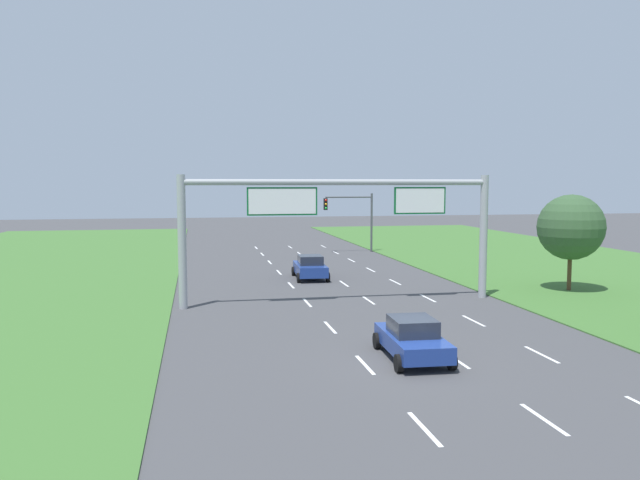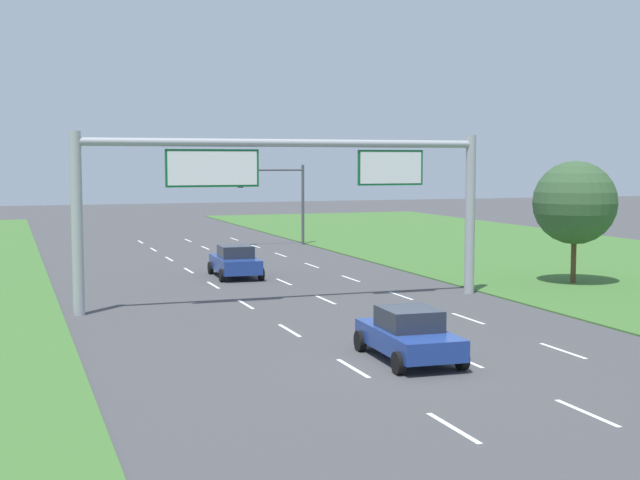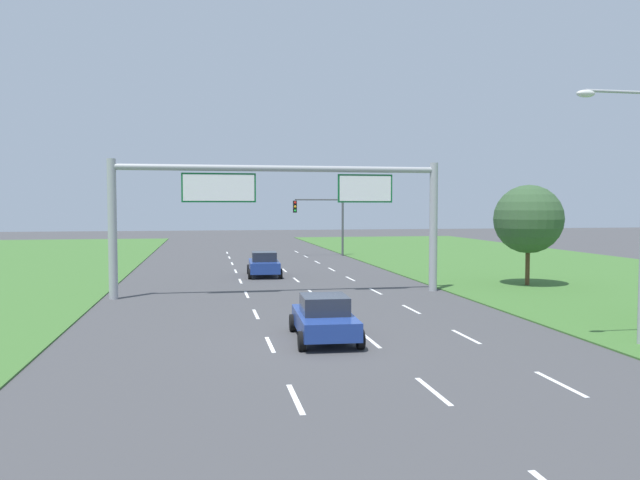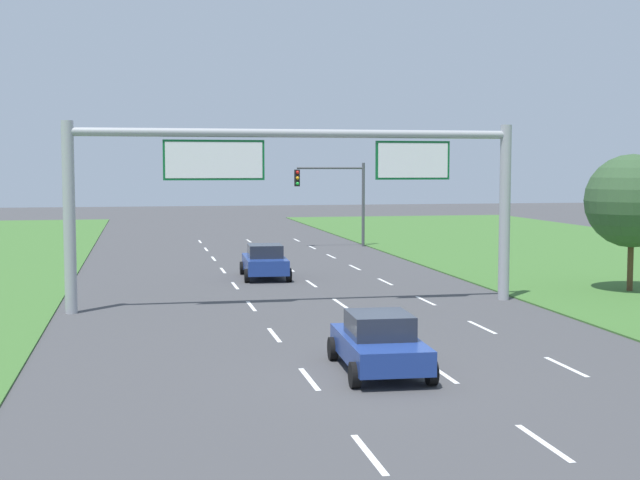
{
  "view_description": "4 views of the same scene",
  "coord_description": "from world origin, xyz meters",
  "px_view_note": "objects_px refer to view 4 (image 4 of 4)",
  "views": [
    {
      "loc": [
        -7.61,
        -21.28,
        6.53
      ],
      "look_at": [
        -1.46,
        9.86,
        3.65
      ],
      "focal_mm": 35.0,
      "sensor_mm": 36.0,
      "label": 1
    },
    {
      "loc": [
        -10.93,
        -23.13,
        5.88
      ],
      "look_at": [
        0.53,
        9.27,
        2.82
      ],
      "focal_mm": 50.0,
      "sensor_mm": 36.0,
      "label": 2
    },
    {
      "loc": [
        -3.85,
        -20.67,
        4.65
      ],
      "look_at": [
        1.35,
        7.54,
        3.09
      ],
      "focal_mm": 35.0,
      "sensor_mm": 36.0,
      "label": 3
    },
    {
      "loc": [
        -5.85,
        -21.7,
        5.35
      ],
      "look_at": [
        0.6,
        10.28,
        2.65
      ],
      "focal_mm": 50.0,
      "sensor_mm": 36.0,
      "label": 4
    }
  ],
  "objects_px": {
    "traffic_light_mast": "(335,189)",
    "sign_gantry": "(299,178)",
    "car_near_red": "(379,343)",
    "roadside_tree_mid": "(632,201)",
    "car_lead_silver": "(265,261)"
  },
  "relations": [
    {
      "from": "sign_gantry",
      "to": "roadside_tree_mid",
      "type": "xyz_separation_m",
      "value": [
        14.52,
        1.01,
        -1.01
      ]
    },
    {
      "from": "sign_gantry",
      "to": "roadside_tree_mid",
      "type": "distance_m",
      "value": 14.59
    },
    {
      "from": "car_lead_silver",
      "to": "sign_gantry",
      "type": "relative_size",
      "value": 0.25
    },
    {
      "from": "car_lead_silver",
      "to": "sign_gantry",
      "type": "height_order",
      "value": "sign_gantry"
    },
    {
      "from": "roadside_tree_mid",
      "to": "sign_gantry",
      "type": "bearing_deg",
      "value": -176.03
    },
    {
      "from": "sign_gantry",
      "to": "car_near_red",
      "type": "bearing_deg",
      "value": -89.31
    },
    {
      "from": "sign_gantry",
      "to": "traffic_light_mast",
      "type": "distance_m",
      "value": 25.44
    },
    {
      "from": "car_lead_silver",
      "to": "traffic_light_mast",
      "type": "relative_size",
      "value": 0.78
    },
    {
      "from": "traffic_light_mast",
      "to": "car_lead_silver",
      "type": "bearing_deg",
      "value": -113.75
    },
    {
      "from": "car_near_red",
      "to": "roadside_tree_mid",
      "type": "xyz_separation_m",
      "value": [
        14.38,
        12.2,
        3.13
      ]
    },
    {
      "from": "traffic_light_mast",
      "to": "sign_gantry",
      "type": "bearing_deg",
      "value": -105.45
    },
    {
      "from": "car_near_red",
      "to": "car_lead_silver",
      "type": "bearing_deg",
      "value": 93.3
    },
    {
      "from": "car_near_red",
      "to": "roadside_tree_mid",
      "type": "distance_m",
      "value": 19.12
    },
    {
      "from": "roadside_tree_mid",
      "to": "car_lead_silver",
      "type": "bearing_deg",
      "value": 151.74
    },
    {
      "from": "car_near_red",
      "to": "traffic_light_mast",
      "type": "relative_size",
      "value": 0.78
    }
  ]
}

